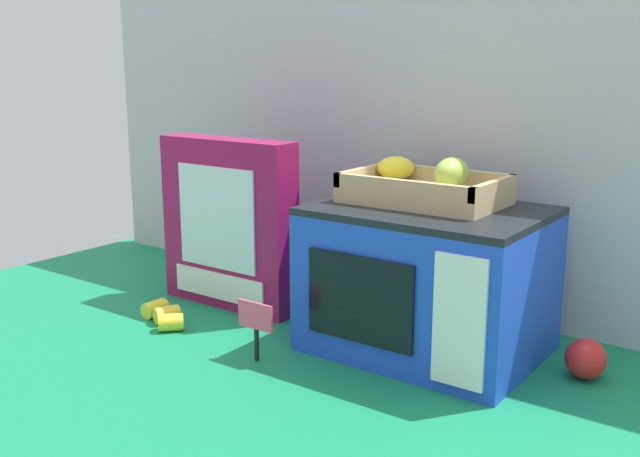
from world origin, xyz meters
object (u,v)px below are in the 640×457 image
at_px(loose_toy_apple, 586,359).
at_px(food_groups_crate, 426,188).
at_px(toy_microwave, 427,280).
at_px(cookie_set_box, 228,224).
at_px(loose_toy_banana, 164,315).
at_px(price_sign, 256,322).

bearing_deg(loose_toy_apple, food_groups_crate, -179.17).
height_order(toy_microwave, food_groups_crate, food_groups_crate).
distance_m(cookie_set_box, loose_toy_banana, 0.22).
distance_m(price_sign, loose_toy_apple, 0.52).
height_order(food_groups_crate, price_sign, food_groups_crate).
bearing_deg(food_groups_crate, toy_microwave, -53.26).
height_order(price_sign, loose_toy_apple, price_sign).
height_order(loose_toy_banana, loose_toy_apple, loose_toy_apple).
bearing_deg(price_sign, loose_toy_banana, 172.87).
relative_size(price_sign, loose_toy_apple, 1.57).
relative_size(loose_toy_banana, loose_toy_apple, 1.95).
xyz_separation_m(cookie_set_box, loose_toy_apple, (0.68, 0.06, -0.13)).
distance_m(food_groups_crate, loose_toy_banana, 0.54).
xyz_separation_m(cookie_set_box, price_sign, (0.23, -0.19, -0.10)).
bearing_deg(food_groups_crate, loose_toy_banana, -153.88).
height_order(toy_microwave, cookie_set_box, cookie_set_box).
bearing_deg(price_sign, toy_microwave, 45.93).
distance_m(toy_microwave, loose_toy_apple, 0.28).
height_order(toy_microwave, loose_toy_apple, toy_microwave).
xyz_separation_m(cookie_set_box, loose_toy_banana, (-0.03, -0.15, -0.15)).
xyz_separation_m(food_groups_crate, cookie_set_box, (-0.40, -0.06, -0.10)).
bearing_deg(loose_toy_banana, price_sign, -7.13).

